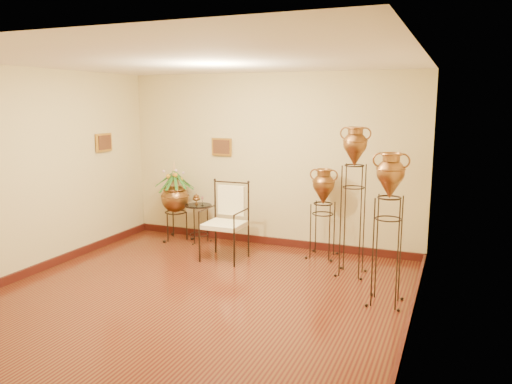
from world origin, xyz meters
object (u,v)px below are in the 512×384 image
at_px(amphora_tall, 353,200).
at_px(planter_urn, 175,195).
at_px(armchair, 224,222).
at_px(side_table, 199,223).
at_px(amphora_mid, 388,228).

xyz_separation_m(amphora_tall, planter_urn, (-3.17, 0.63, -0.27)).
xyz_separation_m(armchair, side_table, (-0.82, 0.69, -0.25)).
xyz_separation_m(amphora_tall, amphora_mid, (0.58, -0.85, -0.13)).
relative_size(planter_urn, side_table, 1.71).
bearing_deg(planter_urn, armchair, -28.54).
bearing_deg(amphora_tall, side_table, 166.95).
xyz_separation_m(amphora_mid, side_table, (-3.30, 1.48, -0.58)).
bearing_deg(planter_urn, side_table, 0.10).
height_order(amphora_tall, planter_urn, amphora_tall).
height_order(amphora_mid, side_table, amphora_mid).
distance_m(amphora_tall, planter_urn, 3.24).
distance_m(planter_urn, armchair, 1.45).
relative_size(amphora_mid, armchair, 1.56).
height_order(amphora_tall, amphora_mid, amphora_tall).
distance_m(amphora_tall, armchair, 1.96).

